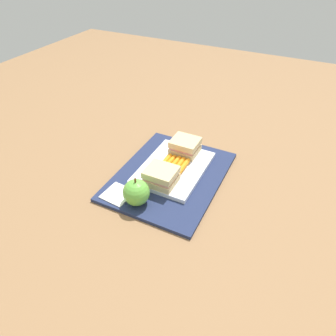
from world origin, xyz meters
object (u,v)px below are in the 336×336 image
(apple, at_px, (136,192))
(paper_napkin, at_px, (118,194))
(sandwich_half_left, at_px, (185,146))
(carrot_sticks_bundle, at_px, (174,164))
(food_tray, at_px, (174,168))
(sandwich_half_right, at_px, (161,176))

(apple, xyz_separation_m, paper_napkin, (-0.00, -0.06, -0.03))
(sandwich_half_left, distance_m, carrot_sticks_bundle, 0.08)
(food_tray, height_order, carrot_sticks_bundle, carrot_sticks_bundle)
(sandwich_half_left, distance_m, sandwich_half_right, 0.16)
(sandwich_half_left, relative_size, carrot_sticks_bundle, 1.03)
(sandwich_half_right, xyz_separation_m, paper_napkin, (0.08, -0.09, -0.03))
(food_tray, xyz_separation_m, paper_napkin, (0.16, -0.09, -0.00))
(sandwich_half_right, distance_m, carrot_sticks_bundle, 0.08)
(food_tray, height_order, paper_napkin, food_tray)
(carrot_sticks_bundle, distance_m, apple, 0.16)
(food_tray, height_order, sandwich_half_left, sandwich_half_left)
(sandwich_half_left, height_order, sandwich_half_right, same)
(apple, height_order, paper_napkin, apple)
(sandwich_half_left, distance_m, paper_napkin, 0.26)
(carrot_sticks_bundle, bearing_deg, paper_napkin, -28.36)
(food_tray, distance_m, paper_napkin, 0.18)
(apple, bearing_deg, food_tray, 170.87)
(food_tray, distance_m, sandwich_half_right, 0.08)
(paper_napkin, bearing_deg, sandwich_half_left, 160.09)
(carrot_sticks_bundle, relative_size, paper_napkin, 1.11)
(sandwich_half_left, xyz_separation_m, paper_napkin, (0.24, -0.09, -0.03))
(paper_napkin, bearing_deg, apple, 88.25)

